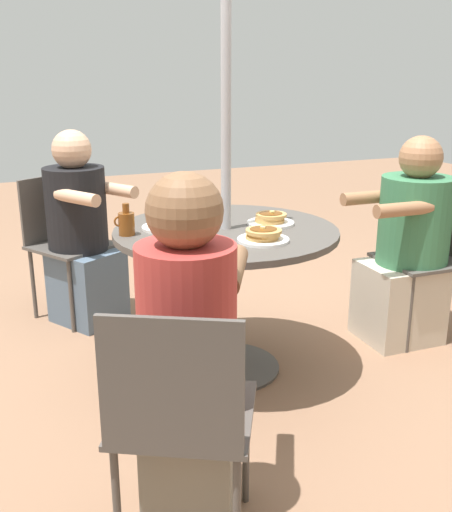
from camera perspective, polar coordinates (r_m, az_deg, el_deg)
name	(u,v)px	position (r m, az deg, el deg)	size (l,w,h in m)	color
ground_plane	(226,368)	(3.09, 0.00, -10.61)	(12.00, 12.00, 0.00)	#8C664C
patio_table	(226,257)	(2.86, 0.00, -0.10)	(1.06, 1.06, 0.73)	#4C4742
umbrella_pole	(226,170)	(2.76, 0.00, 8.16)	(0.05, 0.05, 2.01)	#ADADB2
patio_chair_north	(180,414)	(1.79, -4.39, -14.74)	(0.56, 0.56, 0.84)	#514C47
diner_north	(189,367)	(1.90, -3.53, -10.52)	(0.49, 0.57, 1.17)	gray
patio_chair_east	(433,250)	(3.49, 19.08, 0.51)	(0.42, 0.42, 0.84)	#514C47
diner_east	(407,251)	(3.38, 16.90, 0.43)	(0.55, 0.39, 1.12)	beige
patio_chair_south	(63,236)	(3.72, -15.25, 1.84)	(0.56, 0.56, 0.84)	#514C47
diner_south	(81,237)	(3.59, -13.63, 1.80)	(0.54, 0.58, 1.13)	slate
pancake_plate_a	(263,236)	(2.61, 3.56, 1.92)	(0.23, 0.23, 0.07)	white
pancake_plate_b	(166,224)	(2.83, -5.74, 3.03)	(0.23, 0.23, 0.06)	white
pancake_plate_c	(270,220)	(2.90, 4.25, 3.46)	(0.23, 0.23, 0.07)	white
pancake_plate_d	(179,211)	(3.11, -4.52, 4.25)	(0.23, 0.23, 0.05)	white
syrup_bottle	(126,223)	(2.73, -9.48, 3.13)	(0.09, 0.07, 0.15)	brown
coffee_cup	(202,198)	(3.23, -2.31, 5.51)	(0.08, 0.08, 0.11)	white
drinking_glass_a	(203,212)	(2.87, -2.20, 4.18)	(0.08, 0.08, 0.13)	silver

